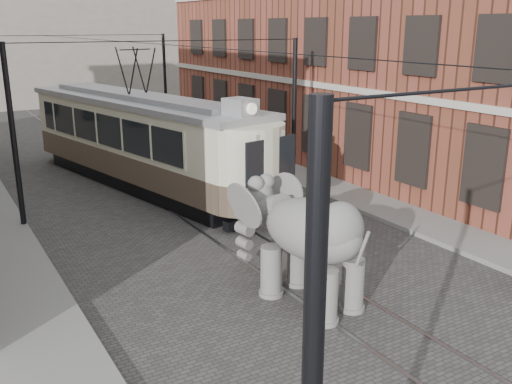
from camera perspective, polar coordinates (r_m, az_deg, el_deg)
ground at (r=16.78m, az=0.56°, el=-6.29°), size 120.00×120.00×0.00m
tram_rails at (r=16.78m, az=0.56°, el=-6.25°), size 1.54×80.00×0.02m
sidewalk_right at (r=20.33m, az=15.19°, el=-2.54°), size 2.00×60.00×0.15m
sidewalk_left at (r=14.77m, az=-21.93°, el=-10.54°), size 2.00×60.00×0.15m
brick_building at (r=29.28m, az=10.23°, el=15.21°), size 8.00×26.00×12.00m
distant_block at (r=53.84m, az=-23.03°, el=15.69°), size 28.00×10.00×14.00m
catenary at (r=20.15m, az=-7.35°, el=6.33°), size 11.00×30.20×6.00m
tram at (r=23.77m, az=-11.65°, el=7.19°), size 5.77×14.45×5.62m
elephant at (r=13.54m, az=5.62°, el=-5.51°), size 3.37×5.07×2.87m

